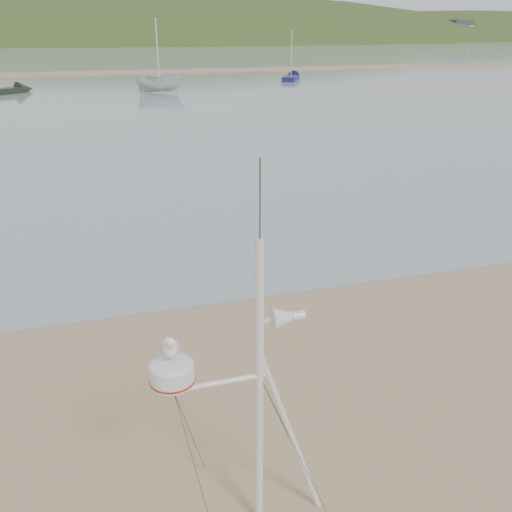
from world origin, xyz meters
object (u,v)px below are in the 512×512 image
object	(u,v)px
mast_rig	(256,455)
sailboat_blue_far	(293,77)
sailboat_dark_mid	(11,90)
boat_white	(159,68)

from	to	relation	value
mast_rig	sailboat_blue_far	size ratio (longest dim) A/B	0.81
sailboat_dark_mid	sailboat_blue_far	distance (m)	29.78
boat_white	sailboat_dark_mid	bearing A→B (deg)	89.75
sailboat_dark_mid	sailboat_blue_far	bearing A→B (deg)	11.17
mast_rig	sailboat_blue_far	xyz separation A→B (m)	(21.14, 56.29, -0.80)
mast_rig	sailboat_blue_far	distance (m)	60.13
mast_rig	boat_white	world-z (taller)	mast_rig
boat_white	mast_rig	bearing A→B (deg)	-171.46
sailboat_dark_mid	sailboat_blue_far	xyz separation A→B (m)	(29.21, 5.77, 0.00)
sailboat_dark_mid	sailboat_blue_far	world-z (taller)	sailboat_dark_mid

